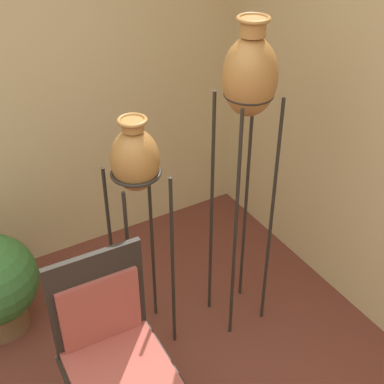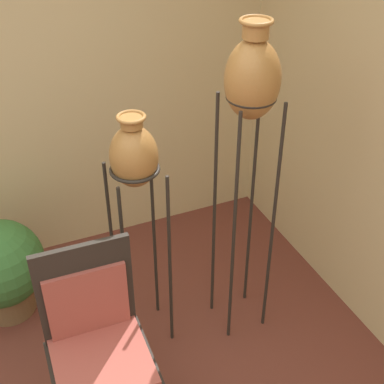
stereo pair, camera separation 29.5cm
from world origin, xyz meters
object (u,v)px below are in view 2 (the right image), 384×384
Objects in this scene: vase_stand_medium at (134,164)px; potted_plant at (1,268)px; chair at (96,337)px; vase_stand_tall at (252,89)px.

potted_plant is at bearing 145.46° from vase_stand_medium.
potted_plant is (-0.78, 0.54, -0.88)m from vase_stand_medium.
chair is 1.12m from potted_plant.
vase_stand_medium is 0.89m from chair.
vase_stand_tall is 2.85× the size of potted_plant.
vase_stand_medium is at bearing 52.16° from chair.
vase_stand_medium reaches higher than chair.
vase_stand_tall is 0.71m from vase_stand_medium.
chair is at bearing -129.57° from vase_stand_medium.
vase_stand_tall is 1.98m from potted_plant.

